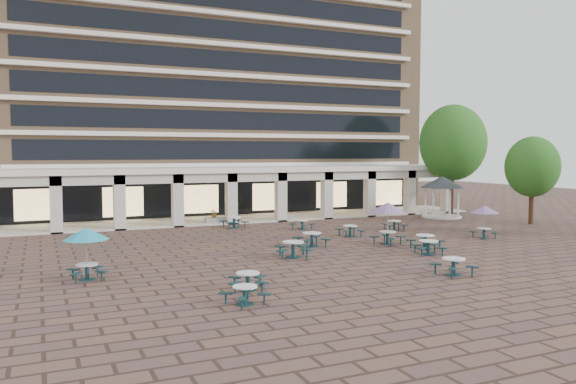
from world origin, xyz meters
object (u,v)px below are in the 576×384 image
object	(u,v)px
picnic_table_2	(454,265)
gazebo	(442,187)
picnic_table_0	(245,293)
planter_left	(214,217)
picnic_table_1	(248,280)
planter_right	(286,215)

from	to	relation	value
picnic_table_2	gazebo	distance (m)	23.61
picnic_table_0	planter_left	distance (m)	23.76
picnic_table_1	planter_left	world-z (taller)	planter_left
picnic_table_0	picnic_table_2	bearing A→B (deg)	-11.75
picnic_table_0	gazebo	distance (m)	31.54
planter_right	picnic_table_1	bearing A→B (deg)	-117.50
planter_right	picnic_table_0	bearing A→B (deg)	-117.10
gazebo	planter_right	distance (m)	13.72
picnic_table_1	planter_right	distance (m)	23.75
picnic_table_1	picnic_table_2	distance (m)	9.58
planter_right	picnic_table_2	bearing A→B (deg)	-93.76
planter_left	planter_right	world-z (taller)	planter_left
picnic_table_0	picnic_table_2	size ratio (longest dim) A/B	1.03
picnic_table_2	planter_right	xyz separation A→B (m)	(1.46, 22.25, -0.05)
picnic_table_2	planter_left	bearing A→B (deg)	101.32
picnic_table_1	planter_right	xyz separation A→B (m)	(10.97, 21.07, -0.02)
picnic_table_0	picnic_table_2	distance (m)	10.37
picnic_table_0	gazebo	xyz separation A→B (m)	(24.82, 19.34, 2.24)
planter_left	gazebo	bearing A→B (deg)	-11.02
picnic_table_1	planter_left	distance (m)	21.62
picnic_table_2	planter_right	bearing A→B (deg)	85.77
picnic_table_2	picnic_table_1	bearing A→B (deg)	172.45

